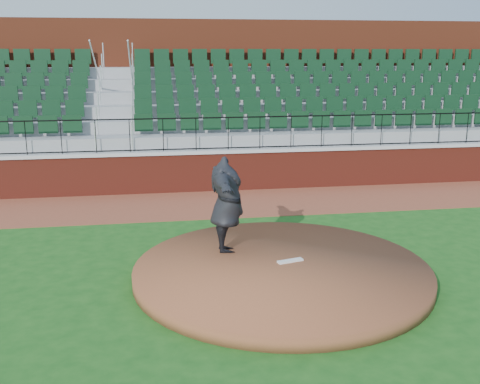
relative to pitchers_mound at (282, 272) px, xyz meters
The scene contains 10 objects.
ground 0.62m from the pitchers_mound, 150.81° to the left, with size 90.00×90.00×0.00m, color #194D16.
warning_track 5.72m from the pitchers_mound, 95.35° to the left, with size 34.00×3.20×0.01m, color brown.
field_wall 7.33m from the pitchers_mound, 94.19° to the left, with size 34.00×0.35×1.20m, color maroon.
wall_cap 7.40m from the pitchers_mound, 94.19° to the left, with size 34.00×0.45×0.10m, color #B7B7B7.
wall_railing 7.51m from the pitchers_mound, 94.19° to the left, with size 34.00×0.05×1.00m, color black, non-canonical shape.
seating_stands 10.27m from the pitchers_mound, 93.05° to the left, with size 34.00×5.10×4.60m, color gray, non-canonical shape.
concourse_wall 13.10m from the pitchers_mound, 92.39° to the left, with size 34.00×0.50×5.50m, color maroon.
pitchers_mound is the anchor object (origin of this frame).
pitching_rubber 0.31m from the pitchers_mound, 39.24° to the left, with size 0.53×0.13×0.04m, color silver.
pitcher 1.77m from the pitchers_mound, 133.80° to the left, with size 2.46×0.67×2.00m, color black.
Camera 1 is at (-1.88, -10.32, 4.30)m, focal length 42.25 mm.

